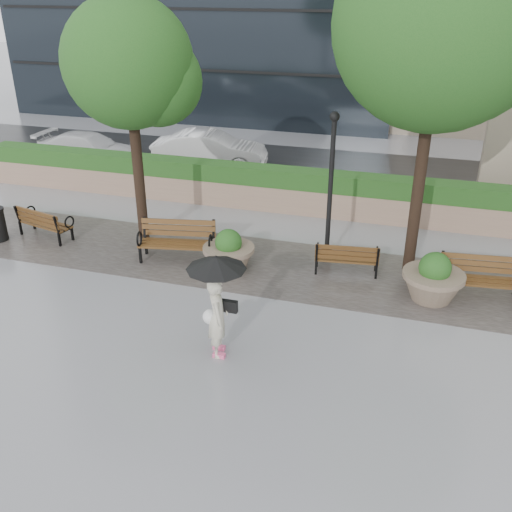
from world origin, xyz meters
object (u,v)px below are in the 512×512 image
(bench_2, at_px, (346,264))
(bench_3, at_px, (479,286))
(bench_0, at_px, (46,229))
(pedestrian, at_px, (217,296))
(car_right, at_px, (210,150))
(bench_1, at_px, (178,249))
(planter_right, at_px, (433,282))
(lamppost, at_px, (330,199))
(car_left, at_px, (90,149))
(planter_left, at_px, (229,254))

(bench_2, bearing_deg, bench_3, 166.46)
(bench_0, xyz_separation_m, pedestrian, (6.61, -3.82, 1.00))
(bench_2, bearing_deg, car_right, -56.15)
(bench_1, distance_m, pedestrian, 4.42)
(bench_0, xyz_separation_m, bench_1, (4.17, -0.25, 0.04))
(bench_2, distance_m, bench_3, 3.13)
(bench_0, relative_size, bench_2, 1.09)
(bench_3, height_order, planter_right, planter_right)
(planter_right, relative_size, lamppost, 0.36)
(bench_0, height_order, bench_1, bench_1)
(bench_3, distance_m, planter_right, 1.13)
(car_left, bearing_deg, bench_0, -159.44)
(bench_1, bearing_deg, planter_left, -15.67)
(bench_3, relative_size, car_left, 0.44)
(car_left, bearing_deg, lamppost, -119.81)
(car_right, bearing_deg, planter_right, -143.18)
(bench_2, bearing_deg, car_left, -37.51)
(planter_right, xyz_separation_m, car_right, (-8.45, 7.99, 0.26))
(bench_3, height_order, lamppost, lamppost)
(planter_right, bearing_deg, bench_3, 21.85)
(planter_right, height_order, car_right, car_right)
(bench_3, height_order, pedestrian, pedestrian)
(bench_0, distance_m, planter_right, 10.58)
(bench_0, bearing_deg, pedestrian, 163.62)
(bench_0, relative_size, lamppost, 0.46)
(car_right, bearing_deg, lamppost, -148.92)
(bench_0, relative_size, pedestrian, 0.85)
(pedestrian, bearing_deg, planter_left, -4.11)
(bench_0, relative_size, car_right, 0.40)
(bench_0, height_order, pedestrian, pedestrian)
(planter_right, distance_m, pedestrian, 5.25)
(bench_2, relative_size, lamppost, 0.42)
(bench_2, relative_size, car_right, 0.37)
(planter_left, height_order, car_left, car_left)
(bench_3, bearing_deg, bench_2, 167.37)
(bench_0, relative_size, bench_3, 0.95)
(car_left, bearing_deg, car_right, -80.72)
(planter_right, bearing_deg, car_right, 136.61)
(bench_0, xyz_separation_m, car_left, (-2.61, 6.69, 0.35))
(bench_2, xyz_separation_m, planter_left, (-2.87, -0.65, 0.18))
(planter_left, distance_m, car_left, 10.85)
(lamppost, bearing_deg, pedestrian, -105.46)
(bench_3, relative_size, planter_right, 1.33)
(bench_2, height_order, planter_right, planter_right)
(bench_0, bearing_deg, car_right, -92.12)
(lamppost, distance_m, car_left, 12.07)
(bench_0, xyz_separation_m, planter_right, (10.57, -0.46, 0.19))
(planter_left, bearing_deg, car_right, 113.95)
(planter_right, height_order, pedestrian, pedestrian)
(bench_3, distance_m, lamppost, 4.06)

